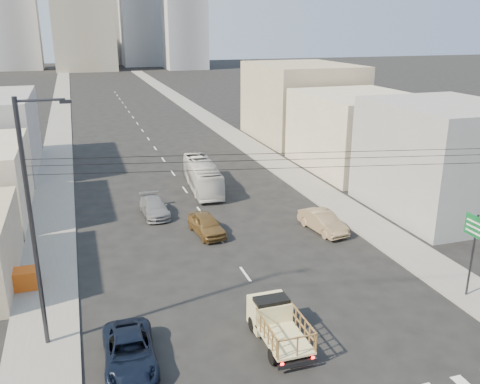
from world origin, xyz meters
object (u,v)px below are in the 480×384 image
sedan_tan (323,222)px  streetlamp_left (34,221)px  city_bus (202,175)px  green_sign (475,236)px  sedan_grey (154,207)px  navy_pickup (130,352)px  flatbed_pickup (278,322)px  sedan_brown (206,225)px  crate_stack (23,279)px

sedan_tan → streetlamp_left: 21.85m
city_bus → sedan_tan: bearing=-60.6°
city_bus → green_sign: bearing=-64.5°
sedan_grey → streetlamp_left: size_ratio=0.40×
navy_pickup → sedan_tan: bearing=38.8°
flatbed_pickup → sedan_grey: flatbed_pickup is taller
sedan_grey → green_sign: bearing=-53.4°
streetlamp_left → navy_pickup: bearing=-38.8°
flatbed_pickup → sedan_brown: bearing=89.8°
sedan_tan → green_sign: green_sign is taller
flatbed_pickup → green_sign: bearing=3.3°
flatbed_pickup → navy_pickup: (-7.09, 0.34, -0.40)m
navy_pickup → sedan_tan: size_ratio=1.08×
flatbed_pickup → crate_stack: 15.42m
streetlamp_left → sedan_tan: bearing=24.7°
navy_pickup → crate_stack: 10.39m
flatbed_pickup → sedan_brown: size_ratio=0.99×
city_bus → streetlamp_left: size_ratio=0.81×
sedan_brown → sedan_tan: bearing=-21.2°
city_bus → crate_stack: (-14.66, -15.56, -0.67)m
flatbed_pickup → city_bus: size_ratio=0.45×
navy_pickup → sedan_brown: 15.57m
green_sign → streetlamp_left: streetlamp_left is taller
city_bus → crate_stack: bearing=-129.2°
city_bus → streetlamp_left: bearing=-116.9°
sedan_brown → crate_stack: bearing=-165.5°
flatbed_pickup → crate_stack: (-12.24, 9.36, -0.40)m
sedan_tan → crate_stack: sedan_tan is taller
city_bus → sedan_grey: city_bus is taller
sedan_tan → green_sign: 12.19m
flatbed_pickup → sedan_tan: size_ratio=0.95×
sedan_brown → sedan_tan: (8.48, -2.16, 0.00)m
flatbed_pickup → crate_stack: bearing=142.6°
flatbed_pickup → city_bus: (2.42, 24.92, 0.26)m
crate_stack → city_bus: bearing=46.7°
sedan_grey → streetlamp_left: 18.77m
city_bus → flatbed_pickup: bearing=-91.5°
crate_stack → streetlamp_left: bearing=-75.4°
flatbed_pickup → sedan_tan: 14.74m
flatbed_pickup → navy_pickup: bearing=177.2°
navy_pickup → sedan_grey: (4.07, 19.01, 0.00)m
sedan_tan → green_sign: (3.39, -11.33, 2.98)m
navy_pickup → streetlamp_left: (-3.55, 2.85, 5.74)m
sedan_grey → sedan_brown: bearing=-61.4°
sedan_brown → sedan_grey: 6.02m
sedan_tan → navy_pickup: bearing=-151.9°
crate_stack → navy_pickup: bearing=-60.2°
flatbed_pickup → streetlamp_left: streetlamp_left is taller
sedan_brown → navy_pickup: bearing=-124.2°
streetlamp_left → crate_stack: streetlamp_left is taller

